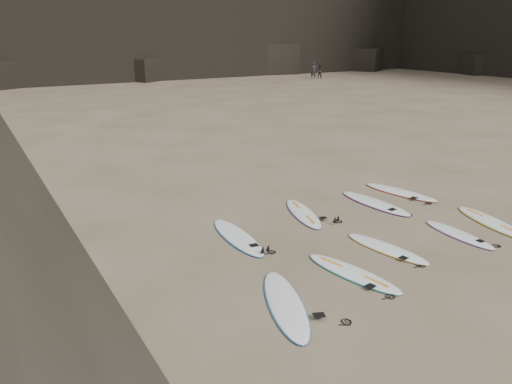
% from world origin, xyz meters
% --- Properties ---
extents(ground, '(240.00, 240.00, 0.00)m').
position_xyz_m(ground, '(0.00, 0.00, 0.00)').
color(ground, '#897559').
rests_on(ground, ground).
extents(surfboard_0, '(1.60, 2.80, 0.10)m').
position_xyz_m(surfboard_0, '(-4.21, -0.72, 0.05)').
color(surfboard_0, white).
rests_on(surfboard_0, ground).
extents(surfboard_1, '(1.06, 2.59, 0.09)m').
position_xyz_m(surfboard_1, '(-2.19, -0.39, 0.05)').
color(surfboard_1, white).
rests_on(surfboard_1, ground).
extents(surfboard_2, '(0.94, 2.42, 0.09)m').
position_xyz_m(surfboard_2, '(-0.60, 0.20, 0.04)').
color(surfboard_2, white).
rests_on(surfboard_2, ground).
extents(surfboard_3, '(0.65, 2.23, 0.08)m').
position_xyz_m(surfboard_3, '(1.68, -0.11, 0.04)').
color(surfboard_3, white).
rests_on(surfboard_3, ground).
extents(surfboard_4, '(1.28, 2.76, 0.10)m').
position_xyz_m(surfboard_4, '(3.20, 0.00, 0.05)').
color(surfboard_4, white).
rests_on(surfboard_4, ground).
extents(surfboard_5, '(0.83, 2.75, 0.10)m').
position_xyz_m(surfboard_5, '(-3.43, 2.69, 0.05)').
color(surfboard_5, white).
rests_on(surfboard_5, ground).
extents(surfboard_6, '(1.31, 2.60, 0.09)m').
position_xyz_m(surfboard_6, '(-0.93, 3.26, 0.05)').
color(surfboard_6, white).
rests_on(surfboard_6, ground).
extents(surfboard_7, '(0.81, 2.79, 0.10)m').
position_xyz_m(surfboard_7, '(1.51, 2.85, 0.05)').
color(surfboard_7, white).
rests_on(surfboard_7, ground).
extents(surfboard_8, '(1.18, 2.74, 0.10)m').
position_xyz_m(surfboard_8, '(3.02, 3.25, 0.05)').
color(surfboard_8, white).
rests_on(surfboard_8, ground).
extents(person_a, '(0.78, 0.72, 1.80)m').
position_xyz_m(person_a, '(25.50, 38.19, 0.90)').
color(person_a, '#232328').
rests_on(person_a, ground).
extents(person_b, '(0.96, 0.93, 1.56)m').
position_xyz_m(person_b, '(26.08, 37.70, 0.78)').
color(person_b, black).
rests_on(person_b, ground).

